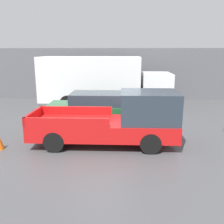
{
  "coord_description": "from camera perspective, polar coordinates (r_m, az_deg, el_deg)",
  "views": [
    {
      "loc": [
        0.57,
        -9.23,
        3.46
      ],
      "look_at": [
        0.12,
        0.79,
        1.02
      ],
      "focal_mm": 40.0,
      "sensor_mm": 36.0,
      "label": 1
    }
  ],
  "objects": [
    {
      "name": "car",
      "position": [
        12.22,
        -3.83,
        1.03
      ],
      "size": [
        4.56,
        1.98,
        1.52
      ],
      "color": "#1E592D",
      "rests_on": "ground"
    },
    {
      "name": "pickup_truck",
      "position": [
        9.37,
        1.65,
        -1.91
      ],
      "size": [
        5.44,
        1.95,
        2.04
      ],
      "color": "red",
      "rests_on": "ground"
    },
    {
      "name": "building_wall",
      "position": [
        18.5,
        0.78,
        8.67
      ],
      "size": [
        28.0,
        0.15,
        3.7
      ],
      "color": "#56565B",
      "rests_on": "ground"
    },
    {
      "name": "delivery_truck",
      "position": [
        15.77,
        -2.64,
        7.26
      ],
      "size": [
        8.03,
        2.63,
        3.16
      ],
      "color": "white",
      "rests_on": "ground"
    },
    {
      "name": "ground_plane",
      "position": [
        9.87,
        -0.92,
        -6.83
      ],
      "size": [
        60.0,
        60.0,
        0.0
      ],
      "primitive_type": "plane",
      "color": "#4C4C4F"
    }
  ]
}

